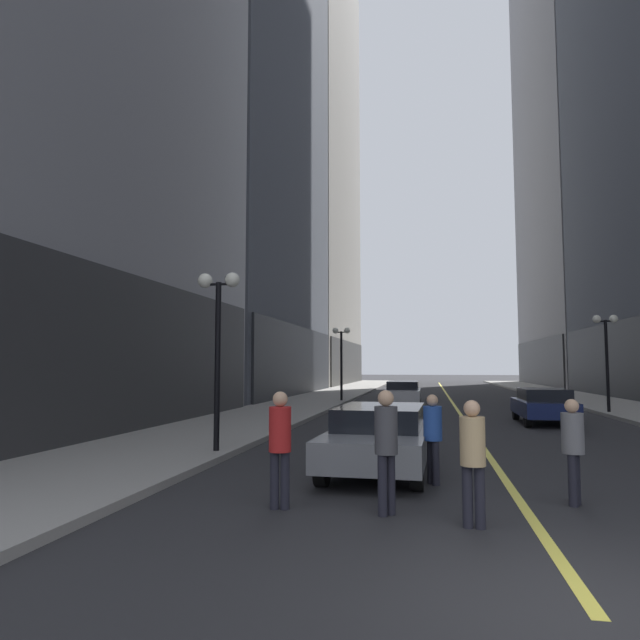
% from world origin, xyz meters
% --- Properties ---
extents(ground_plane, '(200.00, 200.00, 0.00)m').
position_xyz_m(ground_plane, '(0.00, 35.00, 0.00)').
color(ground_plane, '#262628').
extents(sidewalk_left, '(4.50, 78.00, 0.15)m').
position_xyz_m(sidewalk_left, '(-8.25, 35.00, 0.07)').
color(sidewalk_left, gray).
rests_on(sidewalk_left, ground).
extents(sidewalk_right, '(4.50, 78.00, 0.15)m').
position_xyz_m(sidewalk_right, '(8.25, 35.00, 0.07)').
color(sidewalk_right, gray).
rests_on(sidewalk_right, ground).
extents(lane_centre_stripe, '(0.16, 70.00, 0.01)m').
position_xyz_m(lane_centre_stripe, '(0.00, 35.00, 0.00)').
color(lane_centre_stripe, '#E5D64C').
rests_on(lane_centre_stripe, ground).
extents(building_left_far, '(11.43, 26.00, 55.24)m').
position_xyz_m(building_left_far, '(-16.12, 60.00, 27.52)').
color(building_left_far, '#A8A399').
rests_on(building_left_far, ground).
extents(building_right_far, '(12.89, 26.00, 86.74)m').
position_xyz_m(building_right_far, '(16.86, 60.00, 43.28)').
color(building_right_far, gray).
rests_on(building_right_far, ground).
extents(car_grey, '(2.09, 4.84, 1.32)m').
position_xyz_m(car_grey, '(-2.41, 6.52, 0.72)').
color(car_grey, slate).
rests_on(car_grey, ground).
extents(car_navy, '(1.84, 4.20, 1.32)m').
position_xyz_m(car_navy, '(2.83, 17.17, 0.72)').
color(car_navy, '#141E4C').
rests_on(car_navy, ground).
extents(car_silver, '(1.88, 4.71, 1.32)m').
position_xyz_m(car_silver, '(-2.76, 26.17, 0.72)').
color(car_silver, '#B7B7BC').
rests_on(car_silver, ground).
extents(pedestrian_in_red_jacket, '(0.37, 0.37, 1.77)m').
position_xyz_m(pedestrian_in_red_jacket, '(-3.65, 3.12, 1.04)').
color(pedestrian_in_red_jacket, black).
rests_on(pedestrian_in_red_jacket, ground).
extents(pedestrian_with_orange_bag, '(0.48, 0.48, 1.81)m').
position_xyz_m(pedestrian_with_orange_bag, '(-2.03, 3.08, 1.06)').
color(pedestrian_with_orange_bag, black).
rests_on(pedestrian_with_orange_bag, ground).
extents(pedestrian_in_grey_suit, '(0.46, 0.46, 1.64)m').
position_xyz_m(pedestrian_in_grey_suit, '(0.80, 4.20, 0.95)').
color(pedestrian_in_grey_suit, black).
rests_on(pedestrian_in_grey_suit, ground).
extents(pedestrian_in_blue_hoodie, '(0.47, 0.47, 1.63)m').
position_xyz_m(pedestrian_in_blue_hoodie, '(-1.34, 5.39, 0.95)').
color(pedestrian_in_blue_hoodie, black).
rests_on(pedestrian_in_blue_hoodie, ground).
extents(pedestrian_in_tan_trench, '(0.37, 0.37, 1.70)m').
position_xyz_m(pedestrian_in_tan_trench, '(-0.84, 2.63, 0.99)').
color(pedestrian_in_tan_trench, black).
rests_on(pedestrian_in_tan_trench, ground).
extents(street_lamp_left_near, '(1.06, 0.36, 4.43)m').
position_xyz_m(street_lamp_left_near, '(-6.40, 7.61, 3.26)').
color(street_lamp_left_near, black).
rests_on(street_lamp_left_near, ground).
extents(street_lamp_left_far, '(1.06, 0.36, 4.43)m').
position_xyz_m(street_lamp_left_far, '(-6.40, 27.61, 3.26)').
color(street_lamp_left_far, black).
rests_on(street_lamp_left_far, ground).
extents(street_lamp_right_mid, '(1.06, 0.36, 4.43)m').
position_xyz_m(street_lamp_right_mid, '(6.40, 21.64, 3.26)').
color(street_lamp_right_mid, black).
rests_on(street_lamp_right_mid, ground).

